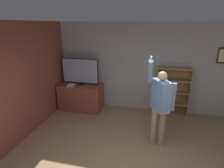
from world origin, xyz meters
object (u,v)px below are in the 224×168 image
object	(u,v)px
television	(80,71)
bookshelf	(169,92)
game_console	(71,85)
person	(160,102)

from	to	relation	value
television	bookshelf	distance (m)	2.75
television	game_console	distance (m)	0.51
bookshelf	person	distance (m)	1.64
television	person	world-z (taller)	person
television	game_console	bearing A→B (deg)	-136.83
game_console	bookshelf	size ratio (longest dim) A/B	0.13
television	bookshelf	bearing A→B (deg)	4.73
game_console	person	xyz separation A→B (m)	(2.59, -1.13, 0.21)
television	game_console	size ratio (longest dim) A/B	5.87
game_console	person	world-z (taller)	person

